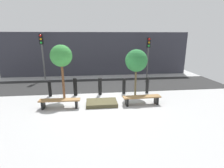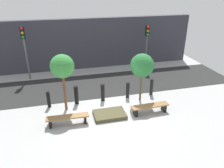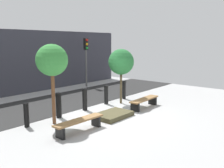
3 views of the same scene
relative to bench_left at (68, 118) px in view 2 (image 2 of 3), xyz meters
The scene contains 15 objects.
ground_plane 2.08m from the bench_left, ahead, with size 18.00×18.00×0.00m, color #A6A6A6.
road_strip 4.40m from the bench_left, 62.49° to the left, with size 18.00×3.64×0.01m, color #272727.
building_facade 7.77m from the bench_left, 74.55° to the left, with size 16.20×0.50×3.69m, color #33333D.
bench_left is the anchor object (origin of this frame).
bench_right 4.06m from the bench_left, ahead, with size 1.93×0.48×0.44m.
planter_bed 2.05m from the bench_left, ahead, with size 1.55×1.03×0.18m, color #49442B.
tree_behind_left_bench 2.44m from the bench_left, 90.00° to the left, with size 1.15×1.15×2.95m.
tree_behind_right_bench 4.61m from the bench_left, 18.61° to the left, with size 1.25×1.25×2.68m.
bollard_far_left 2.02m from the bench_left, 115.23° to the left, with size 0.18×0.18×0.88m, color black.
bollard_left 1.92m from the bench_left, 72.24° to the left, with size 0.22×0.22×1.02m, color black.
bollard_center 2.73m from the bench_left, 41.96° to the left, with size 0.22×0.22×0.99m, color black.
bollard_right 3.92m from the bench_left, 27.71° to the left, with size 0.20×0.20×0.93m, color black.
bollard_far_right 5.25m from the bench_left, 20.36° to the left, with size 0.19×0.19×0.98m, color black.
traffic_light_west 6.72m from the bench_left, 109.88° to the left, with size 0.28×0.27×3.54m.
traffic_light_mid_west 8.86m from the bench_left, 43.93° to the left, with size 0.28×0.27×3.25m.
Camera 2 is at (-2.10, -8.98, 5.97)m, focal length 35.00 mm.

